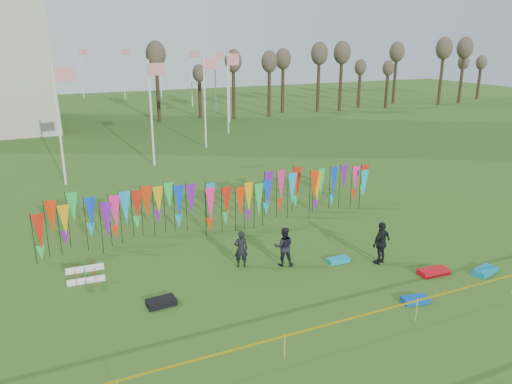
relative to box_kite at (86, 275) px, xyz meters
name	(u,v)px	position (x,y,z in m)	size (l,w,h in m)	color
ground	(306,309)	(7.17, -5.39, -0.42)	(160.00, 160.00, 0.00)	#2F5618
banner_row	(226,198)	(7.45, 3.45, 1.23)	(18.64, 0.64, 2.53)	black
caution_tape_near	(337,323)	(6.95, -7.71, 0.36)	(26.00, 0.02, 0.90)	yellow
tree_line	(350,63)	(39.17, 38.61, 5.75)	(53.92, 1.92, 7.84)	#3B2E1D
box_kite	(86,275)	(0.00, 0.00, 0.00)	(0.75, 0.75, 0.83)	#B40D14
person_left	(241,249)	(6.36, -1.10, 0.41)	(0.60, 0.44, 1.65)	black
person_mid	(284,246)	(8.12, -1.74, 0.46)	(0.86, 0.53, 1.76)	black
person_right	(381,243)	(12.10, -3.33, 0.55)	(1.14, 0.65, 1.94)	black
kite_bag_turquoise	(338,260)	(10.48, -2.48, -0.32)	(0.96, 0.48, 0.19)	#0C9EBF
kite_bag_blue	(415,300)	(11.16, -6.67, -0.31)	(0.99, 0.52, 0.21)	#0B48B8
kite_bag_red	(433,272)	(13.47, -5.17, -0.30)	(1.29, 0.59, 0.24)	red
kite_bag_black	(161,302)	(2.36, -2.90, -0.29)	(1.06, 0.61, 0.25)	black
kite_bag_teal	(485,271)	(15.52, -6.00, -0.30)	(1.17, 0.56, 0.22)	#0C88B4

